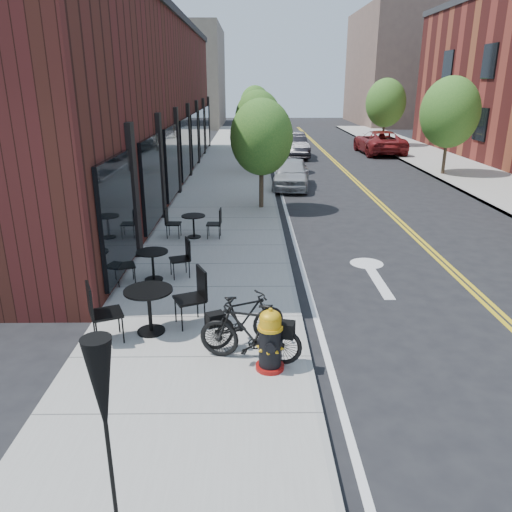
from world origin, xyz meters
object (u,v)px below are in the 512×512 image
object	(u,v)px
parked_car_a	(291,173)
parked_car_c	(279,136)
parked_car_far	(379,142)
bistro_set_c	(194,223)
fire_hydrant	(270,341)
patio_umbrella	(103,404)
bistro_set_a	(149,304)
bistro_set_b	(153,261)
bicycle_right	(244,319)
bicycle_left	(250,332)
parked_car_b	(292,145)

from	to	relation	value
parked_car_a	parked_car_c	size ratio (longest dim) A/B	0.69
parked_car_far	parked_car_a	bearing A→B (deg)	57.88
bistro_set_c	parked_car_c	bearing A→B (deg)	83.01
fire_hydrant	patio_umbrella	distance (m)	3.73
patio_umbrella	parked_car_far	xyz separation A→B (m)	(9.68, 29.29, -1.01)
bistro_set_a	bistro_set_b	bearing A→B (deg)	75.71
parked_car_c	bicycle_right	bearing A→B (deg)	-91.10
bicycle_left	parked_car_far	distance (m)	27.19
bicycle_left	parked_car_far	world-z (taller)	parked_car_far
parked_car_far	patio_umbrella	bearing A→B (deg)	70.14
parked_car_far	fire_hydrant	bearing A→B (deg)	71.20
bistro_set_a	parked_car_b	world-z (taller)	parked_car_b
bistro_set_a	bistro_set_b	size ratio (longest dim) A/B	1.19
bicycle_right	bistro_set_c	distance (m)	6.50
bistro_set_a	parked_car_a	size ratio (longest dim) A/B	0.54
bicycle_left	bistro_set_b	xyz separation A→B (m)	(-2.21, 3.54, -0.06)
parked_car_a	parked_car_c	bearing A→B (deg)	95.85
fire_hydrant	bistro_set_c	distance (m)	7.38
bicycle_right	parked_car_b	size ratio (longest dim) A/B	0.34
bistro_set_a	bistro_set_c	world-z (taller)	bistro_set_a
bicycle_right	parked_car_c	size ratio (longest dim) A/B	0.28
bicycle_right	parked_car_far	bearing A→B (deg)	-43.18
bicycle_left	bistro_set_b	distance (m)	4.17
parked_car_c	patio_umbrella	bearing A→B (deg)	-92.60
bicycle_left	bistro_set_a	xyz separation A→B (m)	(-1.80, 1.00, 0.03)
bistro_set_c	patio_umbrella	world-z (taller)	patio_umbrella
parked_car_b	parked_car_far	xyz separation A→B (m)	(5.80, 1.47, -0.00)
bistro_set_b	parked_car_c	distance (m)	26.22
bistro_set_c	parked_car_b	xyz separation A→B (m)	(4.25, 17.52, 0.20)
bistro_set_b	parked_car_far	distance (m)	24.72
bistro_set_a	bistro_set_c	xyz separation A→B (m)	(0.16, 5.87, -0.11)
bistro_set_b	patio_umbrella	bearing A→B (deg)	-101.68
bistro_set_b	parked_car_far	world-z (taller)	parked_car_far
bistro_set_c	parked_car_c	distance (m)	22.84
bicycle_left	bistro_set_c	bearing A→B (deg)	-151.93
bicycle_right	bistro_set_a	distance (m)	1.75
bicycle_right	bistro_set_a	bearing A→B (deg)	50.67
bicycle_right	fire_hydrant	bearing A→B (deg)	-177.03
bicycle_right	parked_car_b	xyz separation A→B (m)	(2.72, 23.84, 0.17)
bistro_set_b	patio_umbrella	world-z (taller)	patio_umbrella
parked_car_c	parked_car_far	xyz separation A→B (m)	(6.33, -3.54, -0.05)
bistro_set_b	bistro_set_c	bearing A→B (deg)	60.98
bicycle_left	parked_car_b	world-z (taller)	parked_car_b
bistro_set_a	parked_car_c	size ratio (longest dim) A/B	0.37
bicycle_left	parked_car_far	xyz separation A→B (m)	(8.41, 25.86, 0.12)
fire_hydrant	parked_car_far	world-z (taller)	parked_car_far
bicycle_right	parked_car_b	bearing A→B (deg)	-31.08
parked_car_c	bistro_set_a	bearing A→B (deg)	-94.54
bicycle_left	parked_car_c	distance (m)	29.47
bicycle_left	parked_car_a	bearing A→B (deg)	-172.39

